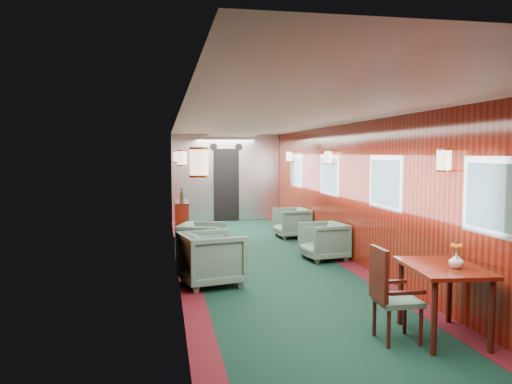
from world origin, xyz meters
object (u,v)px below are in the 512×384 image
side_chair (389,291)px  credenza (181,220)px  armchair_left_near (212,258)px  armchair_left_far (202,242)px  armchair_right_near (324,241)px  dining_table (443,277)px  armchair_right_far (292,223)px

side_chair → credenza: size_ratio=0.85×
armchair_left_near → armchair_left_far: bearing=-12.2°
credenza → armchair_right_near: size_ratio=1.55×
dining_table → armchair_right_far: dining_table is taller
credenza → armchair_left_far: (0.28, -2.19, -0.09)m
side_chair → credenza: (-1.82, 6.21, -0.08)m
armchair_right_near → armchair_left_far: bearing=-104.4°
side_chair → dining_table: bearing=0.4°
armchair_left_near → armchair_right_far: size_ratio=1.16×
dining_table → armchair_right_far: 6.16m
armchair_left_near → armchair_right_far: armchair_left_near is taller
dining_table → armchair_right_far: (0.02, 6.16, -0.30)m
dining_table → armchair_left_far: size_ratio=1.42×
side_chair → armchair_right_far: 6.19m
dining_table → armchair_left_near: bearing=136.7°
credenza → side_chair: bearing=-73.6°
credenza → armchair_right_far: bearing=-1.2°
side_chair → armchair_right_near: bearing=81.9°
dining_table → armchair_right_near: 3.81m
armchair_left_far → armchair_right_far: bearing=-26.0°
credenza → armchair_left_near: credenza is taller
armchair_left_near → armchair_right_far: (2.14, 3.69, -0.05)m
armchair_right_near → armchair_right_far: bearing=170.9°
credenza → armchair_right_far: credenza is taller
armchair_left_far → credenza: bearing=26.4°
side_chair → armchair_left_far: (-1.55, 4.02, -0.18)m
side_chair → credenza: bearing=106.8°
armchair_right_far → armchair_left_far: bearing=-49.8°
credenza → dining_table: bearing=-68.8°
dining_table → side_chair: 0.59m
armchair_left_far → armchair_right_far: 3.04m
credenza → armchair_right_far: 2.43m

